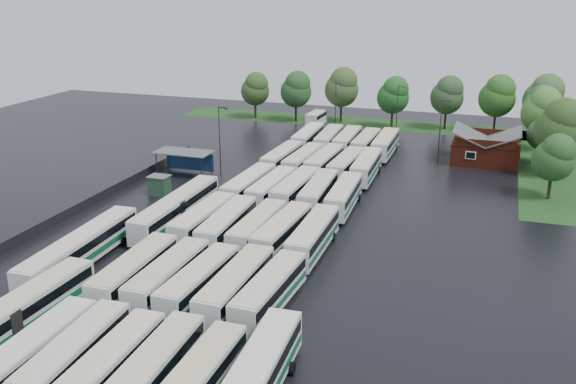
% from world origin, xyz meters
% --- Properties ---
extents(ground, '(160.00, 160.00, 0.00)m').
position_xyz_m(ground, '(0.00, 0.00, 0.00)').
color(ground, black).
rests_on(ground, ground).
extents(brick_building, '(10.07, 8.60, 5.39)m').
position_xyz_m(brick_building, '(24.00, 42.77, 1.87)').
color(brick_building, maroon).
rests_on(brick_building, ground).
extents(wash_shed, '(8.20, 4.20, 3.58)m').
position_xyz_m(wash_shed, '(-17.20, 22.02, 2.99)').
color(wash_shed, '#2D2D30').
rests_on(wash_shed, ground).
extents(utility_hut, '(2.70, 2.20, 2.62)m').
position_xyz_m(utility_hut, '(-16.20, 12.60, 1.32)').
color(utility_hut, '#203C2A').
rests_on(utility_hut, ground).
extents(grass_strip_north, '(80.00, 10.00, 0.01)m').
position_xyz_m(grass_strip_north, '(2.00, 64.80, 0.01)').
color(grass_strip_north, '#1A4115').
rests_on(grass_strip_north, ground).
extents(grass_strip_east, '(10.00, 50.00, 0.01)m').
position_xyz_m(grass_strip_east, '(34.00, 42.80, 0.01)').
color(grass_strip_east, '#1A4115').
rests_on(grass_strip_east, ground).
extents(west_fence, '(0.10, 50.00, 1.20)m').
position_xyz_m(west_fence, '(-22.20, 8.00, 0.60)').
color(west_fence, '#2D2D30').
rests_on(west_fence, ground).
extents(bus_r0c0, '(2.63, 11.73, 3.26)m').
position_xyz_m(bus_r0c0, '(-4.26, -26.11, 1.79)').
color(bus_r0c0, silver).
rests_on(bus_r0c0, ground).
extents(bus_r0c1, '(3.08, 11.85, 3.27)m').
position_xyz_m(bus_r0c1, '(-1.31, -25.74, 1.80)').
color(bus_r0c1, silver).
rests_on(bus_r0c1, ground).
extents(bus_r0c2, '(2.73, 11.71, 3.25)m').
position_xyz_m(bus_r0c2, '(1.90, -26.11, 1.79)').
color(bus_r0c2, silver).
rests_on(bus_r0c2, ground).
extents(bus_r0c3, '(2.92, 11.97, 3.31)m').
position_xyz_m(bus_r0c3, '(5.01, -25.75, 1.82)').
color(bus_r0c3, silver).
rests_on(bus_r0c3, ground).
extents(bus_r0c4, '(2.52, 11.75, 3.27)m').
position_xyz_m(bus_r0c4, '(8.43, -25.94, 1.80)').
color(bus_r0c4, silver).
rests_on(bus_r0c4, ground).
extents(bus_r1c0, '(2.92, 12.33, 3.42)m').
position_xyz_m(bus_r1c0, '(-4.47, -12.56, 1.88)').
color(bus_r1c0, silver).
rests_on(bus_r1c0, ground).
extents(bus_r1c1, '(2.59, 11.97, 3.33)m').
position_xyz_m(bus_r1c1, '(-1.19, -12.26, 1.83)').
color(bus_r1c1, silver).
rests_on(bus_r1c1, ground).
extents(bus_r1c2, '(2.90, 11.77, 3.25)m').
position_xyz_m(bus_r1c2, '(1.91, -12.36, 1.79)').
color(bus_r1c2, silver).
rests_on(bus_r1c2, ground).
extents(bus_r1c3, '(2.68, 12.23, 3.40)m').
position_xyz_m(bus_r1c3, '(5.37, -12.20, 1.87)').
color(bus_r1c3, silver).
rests_on(bus_r1c3, ground).
extents(bus_r1c4, '(3.01, 11.90, 3.29)m').
position_xyz_m(bus_r1c4, '(8.47, -12.05, 1.81)').
color(bus_r1c4, silver).
rests_on(bus_r1c4, ground).
extents(bus_r2c0, '(2.80, 12.04, 3.34)m').
position_xyz_m(bus_r2c0, '(-4.36, 1.49, 1.84)').
color(bus_r2c0, silver).
rests_on(bus_r2c0, ground).
extents(bus_r2c1, '(2.99, 12.19, 3.37)m').
position_xyz_m(bus_r2c1, '(-1.26, 0.98, 1.85)').
color(bus_r2c1, silver).
rests_on(bus_r2c1, ground).
extents(bus_r2c2, '(2.64, 11.75, 3.26)m').
position_xyz_m(bus_r2c2, '(2.15, 1.31, 1.79)').
color(bus_r2c2, silver).
rests_on(bus_r2c2, ground).
extents(bus_r2c3, '(3.06, 11.96, 3.30)m').
position_xyz_m(bus_r2c3, '(5.02, 1.20, 1.81)').
color(bus_r2c3, silver).
rests_on(bus_r2c3, ground).
extents(bus_r2c4, '(2.75, 12.22, 3.39)m').
position_xyz_m(bus_r2c4, '(8.52, 0.87, 1.87)').
color(bus_r2c4, silver).
rests_on(bus_r2c4, ground).
extents(bus_r3c0, '(2.97, 12.21, 3.38)m').
position_xyz_m(bus_r3c0, '(-4.24, 14.64, 1.86)').
color(bus_r3c0, silver).
rests_on(bus_r3c0, ground).
extents(bus_r3c1, '(2.85, 11.84, 3.28)m').
position_xyz_m(bus_r3c1, '(-1.10, 14.60, 1.80)').
color(bus_r3c1, silver).
rests_on(bus_r3c1, ground).
extents(bus_r3c2, '(2.96, 12.18, 3.37)m').
position_xyz_m(bus_r3c2, '(1.92, 15.14, 1.85)').
color(bus_r3c2, silver).
rests_on(bus_r3c2, ground).
extents(bus_r3c3, '(3.12, 12.11, 3.34)m').
position_xyz_m(bus_r3c3, '(5.03, 14.87, 1.84)').
color(bus_r3c3, silver).
rests_on(bus_r3c3, ground).
extents(bus_r3c4, '(3.04, 11.92, 3.29)m').
position_xyz_m(bus_r3c4, '(8.37, 14.68, 1.81)').
color(bus_r3c4, silver).
rests_on(bus_r3c4, ground).
extents(bus_r4c0, '(2.86, 11.81, 3.27)m').
position_xyz_m(bus_r4c0, '(-4.54, 28.61, 1.80)').
color(bus_r4c0, silver).
rests_on(bus_r4c0, ground).
extents(bus_r4c1, '(3.06, 12.01, 3.31)m').
position_xyz_m(bus_r4c1, '(-1.04, 28.16, 1.82)').
color(bus_r4c1, silver).
rests_on(bus_r4c1, ground).
extents(bus_r4c2, '(2.95, 12.02, 3.32)m').
position_xyz_m(bus_r4c2, '(1.99, 28.67, 1.83)').
color(bus_r4c2, silver).
rests_on(bus_r4c2, ground).
extents(bus_r4c3, '(2.95, 11.77, 3.25)m').
position_xyz_m(bus_r4c3, '(5.34, 28.18, 1.79)').
color(bus_r4c3, silver).
rests_on(bus_r4c3, ground).
extents(bus_r4c4, '(2.90, 12.04, 3.33)m').
position_xyz_m(bus_r4c4, '(8.30, 28.18, 1.83)').
color(bus_r4c4, silver).
rests_on(bus_r4c4, ground).
extents(bus_r5c0, '(3.02, 12.26, 3.39)m').
position_xyz_m(bus_r5c0, '(-4.59, 41.88, 1.86)').
color(bus_r5c0, silver).
rests_on(bus_r5c0, ground).
extents(bus_r5c1, '(3.04, 11.86, 3.27)m').
position_xyz_m(bus_r5c1, '(-1.07, 42.23, 1.80)').
color(bus_r5c1, silver).
rests_on(bus_r5c1, ground).
extents(bus_r5c2, '(2.78, 11.88, 3.29)m').
position_xyz_m(bus_r5c2, '(2.11, 42.09, 1.81)').
color(bus_r5c2, silver).
rests_on(bus_r5c2, ground).
extents(bus_r5c3, '(2.60, 11.66, 3.24)m').
position_xyz_m(bus_r5c3, '(5.29, 41.74, 1.78)').
color(bus_r5c3, silver).
rests_on(bus_r5c3, ground).
extents(bus_r5c4, '(2.71, 12.19, 3.39)m').
position_xyz_m(bus_r5c4, '(8.48, 41.88, 1.86)').
color(bus_r5c4, silver).
rests_on(bus_r5c4, ground).
extents(artic_bus_west_a, '(2.90, 17.80, 3.29)m').
position_xyz_m(artic_bus_west_a, '(-9.21, -22.85, 1.83)').
color(artic_bus_west_a, silver).
rests_on(artic_bus_west_a, ground).
extents(artic_bus_west_b, '(2.68, 17.92, 3.32)m').
position_xyz_m(artic_bus_west_b, '(-9.04, 4.08, 1.84)').
color(artic_bus_west_b, silver).
rests_on(artic_bus_west_b, ground).
extents(artic_bus_west_c, '(3.17, 18.00, 3.32)m').
position_xyz_m(artic_bus_west_c, '(-12.45, -9.57, 1.84)').
color(artic_bus_west_c, silver).
rests_on(artic_bus_west_c, ground).
extents(minibus, '(2.65, 6.37, 2.73)m').
position_xyz_m(minibus, '(-8.26, 59.32, 1.52)').
color(minibus, white).
rests_on(minibus, ground).
extents(tree_north_0, '(5.77, 5.77, 9.55)m').
position_xyz_m(tree_north_0, '(-21.86, 62.07, 6.14)').
color(tree_north_0, '#3B2417').
rests_on(tree_north_0, ground).
extents(tree_north_1, '(6.16, 6.16, 10.20)m').
position_xyz_m(tree_north_1, '(-13.07, 61.80, 6.56)').
color(tree_north_1, black).
rests_on(tree_north_1, ground).
extents(tree_north_2, '(6.66, 6.66, 11.04)m').
position_xyz_m(tree_north_2, '(-4.35, 64.01, 7.10)').
color(tree_north_2, black).
rests_on(tree_north_2, ground).
extents(tree_north_3, '(6.06, 6.06, 10.04)m').
position_xyz_m(tree_north_3, '(6.19, 61.91, 6.46)').
color(tree_north_3, '#332512').
rests_on(tree_north_3, ground).
extents(tree_north_4, '(6.21, 6.21, 10.29)m').
position_xyz_m(tree_north_4, '(15.89, 64.40, 6.62)').
color(tree_north_4, black).
rests_on(tree_north_4, ground).
extents(tree_north_5, '(6.63, 6.63, 10.98)m').
position_xyz_m(tree_north_5, '(24.84, 63.79, 7.07)').
color(tree_north_5, black).
rests_on(tree_north_5, ground).
extents(tree_north_6, '(7.03, 7.03, 11.64)m').
position_xyz_m(tree_north_6, '(32.67, 62.40, 7.49)').
color(tree_north_6, black).
rests_on(tree_north_6, ground).
extents(tree_east_0, '(5.34, 5.34, 8.84)m').
position_xyz_m(tree_east_0, '(32.80, 27.16, 5.68)').
color(tree_east_0, '#2F2017').
rests_on(tree_east_0, ground).
extents(tree_east_1, '(6.98, 6.98, 11.56)m').
position_xyz_m(tree_east_1, '(33.91, 38.16, 7.44)').
color(tree_east_1, black).
rests_on(tree_east_1, ground).
extents(tree_east_2, '(4.90, 4.87, 8.07)m').
position_xyz_m(tree_east_2, '(32.26, 44.26, 5.19)').
color(tree_east_2, black).
rests_on(tree_east_2, ground).
extents(tree_east_3, '(6.43, 6.43, 10.64)m').
position_xyz_m(tree_east_3, '(32.09, 52.88, 6.84)').
color(tree_east_3, black).
rests_on(tree_east_3, ground).
extents(tree_east_4, '(6.14, 6.14, 10.17)m').
position_xyz_m(tree_east_4, '(32.31, 60.75, 6.54)').
color(tree_east_4, black).
rests_on(tree_east_4, ground).
extents(lamp_post_ne, '(1.53, 0.30, 9.91)m').
position_xyz_m(lamp_post_ne, '(17.18, 40.44, 5.75)').
color(lamp_post_ne, '#2D2D30').
rests_on(lamp_post_ne, ground).
extents(lamp_post_nw, '(1.55, 0.30, 10.04)m').
position_xyz_m(lamp_post_nw, '(-12.19, 23.62, 5.83)').
color(lamp_post_nw, '#2D2D30').
rests_on(lamp_post_nw, ground).
extents(lamp_post_back_w, '(1.44, 0.28, 9.35)m').
position_xyz_m(lamp_post_back_w, '(-2.96, 54.15, 5.43)').
color(lamp_post_back_w, '#2D2D30').
rests_on(lamp_post_back_w, ground).
extents(lamp_post_back_e, '(1.42, 0.28, 9.22)m').
position_xyz_m(lamp_post_back_e, '(8.03, 55.60, 5.36)').
color(lamp_post_back_e, '#2D2D30').
rests_on(lamp_post_back_e, ground).
extents(puddle_0, '(4.27, 4.27, 0.01)m').
position_xyz_m(puddle_0, '(-4.45, -22.02, 0.00)').
color(puddle_0, black).
rests_on(puddle_0, ground).
extents(puddle_1, '(4.10, 4.10, 0.01)m').
position_xyz_m(puddle_1, '(8.76, -21.73, 0.00)').
color(puddle_1, black).
rests_on(puddle_1, ground).
extents(puddle_2, '(4.59, 4.59, 0.01)m').
position_xyz_m(puddle_2, '(-8.40, 1.84, 0.00)').
color(puddle_2, black).
rests_on(puddle_2, ground).
extents(puddle_3, '(3.69, 3.69, 0.01)m').
position_xyz_m(puddle_3, '(4.86, 0.95, 0.00)').
color(puddle_3, black).
rests_on(puddle_3, ground).
extents(puddle_4, '(2.94, 2.94, 0.01)m').
position_xyz_m(puddle_4, '(11.17, -17.31, 0.00)').
color(puddle_4, black).
rests_on(puddle_4, ground).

